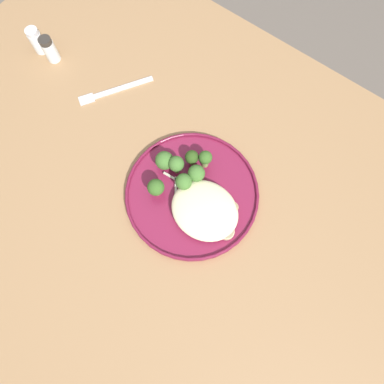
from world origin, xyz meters
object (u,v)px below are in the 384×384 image
object	(u,v)px
broccoli_floret_beside_noodles	(156,188)
broccoli_floret_tall_stalk	(192,157)
broccoli_floret_rear_charred	(184,182)
pepper_shaker	(50,49)
seared_scallop_tilted_round	(179,210)
broccoli_floret_center_pile	(196,173)
seared_scallop_front_small	(226,233)
seared_scallop_half_hidden	(208,212)
seared_scallop_tiny_bay	(216,207)
salt_shaker	(37,41)
seared_scallop_rear_pale	(233,208)
broccoli_floret_right_tilted	(176,164)
broccoli_floret_small_sprig	(205,158)
broccoli_floret_front_edge	(165,161)
dinner_fork	(113,91)
dinner_plate	(192,194)
seared_scallop_center_golden	(207,223)
seared_scallop_large_seared	(191,213)

from	to	relation	value
broccoli_floret_beside_noodles	broccoli_floret_tall_stalk	xyz separation A→B (m)	(0.02, 0.10, -0.01)
broccoli_floret_rear_charred	pepper_shaker	world-z (taller)	pepper_shaker
seared_scallop_tilted_round	broccoli_floret_center_pile	bearing A→B (deg)	100.83
broccoli_floret_rear_charred	seared_scallop_front_small	bearing A→B (deg)	-13.75
seared_scallop_half_hidden	broccoli_floret_center_pile	size ratio (longest dim) A/B	0.71
seared_scallop_tilted_round	seared_scallop_tiny_bay	bearing A→B (deg)	42.46
seared_scallop_tilted_round	salt_shaker	bearing A→B (deg)	166.50
seared_scallop_rear_pale	broccoli_floret_right_tilted	distance (m)	0.15
seared_scallop_front_small	broccoli_floret_small_sprig	world-z (taller)	broccoli_floret_small_sprig
seared_scallop_half_hidden	broccoli_floret_tall_stalk	size ratio (longest dim) A/B	0.76
broccoli_floret_right_tilted	broccoli_floret_small_sprig	size ratio (longest dim) A/B	1.09
seared_scallop_tilted_round	seared_scallop_rear_pale	size ratio (longest dim) A/B	1.02
broccoli_floret_front_edge	broccoli_floret_center_pile	xyz separation A→B (m)	(0.07, 0.02, -0.00)
broccoli_floret_right_tilted	broccoli_floret_tall_stalk	distance (m)	0.04
broccoli_floret_beside_noodles	broccoli_floret_tall_stalk	bearing A→B (deg)	80.47
broccoli_floret_rear_charred	broccoli_floret_front_edge	xyz separation A→B (m)	(-0.06, 0.01, -0.00)
seared_scallop_rear_pale	dinner_fork	size ratio (longest dim) A/B	0.14
dinner_plate	broccoli_floret_front_edge	xyz separation A→B (m)	(-0.09, 0.02, 0.03)
dinner_plate	broccoli_floret_front_edge	size ratio (longest dim) A/B	5.67
broccoli_floret_front_edge	broccoli_floret_right_tilted	distance (m)	0.03
broccoli_floret_rear_charred	broccoli_floret_beside_noodles	world-z (taller)	broccoli_floret_beside_noodles
broccoli_floret_center_pile	broccoli_floret_tall_stalk	size ratio (longest dim) A/B	1.07
broccoli_floret_beside_noodles	salt_shaker	xyz separation A→B (m)	(-0.48, 0.12, -0.01)
broccoli_floret_center_pile	seared_scallop_rear_pale	bearing A→B (deg)	-6.31
broccoli_floret_beside_noodles	salt_shaker	world-z (taller)	salt_shaker
broccoli_floret_front_edge	broccoli_floret_small_sprig	xyz separation A→B (m)	(0.07, 0.06, 0.00)
pepper_shaker	seared_scallop_rear_pale	bearing A→B (deg)	-5.64
seared_scallop_tiny_bay	broccoli_floret_right_tilted	world-z (taller)	broccoli_floret_right_tilted
seared_scallop_center_golden	broccoli_floret_right_tilted	bearing A→B (deg)	154.66
seared_scallop_half_hidden	broccoli_floret_beside_noodles	distance (m)	0.12
seared_scallop_large_seared	seared_scallop_tilted_round	world-z (taller)	seared_scallop_large_seared
dinner_fork	broccoli_floret_front_edge	bearing A→B (deg)	-19.67
seared_scallop_large_seared	broccoli_floret_tall_stalk	world-z (taller)	broccoli_floret_tall_stalk
seared_scallop_front_small	seared_scallop_tilted_round	xyz separation A→B (m)	(-0.11, -0.02, -0.00)
dinner_plate	dinner_fork	size ratio (longest dim) A/B	1.73
broccoli_floret_center_pile	seared_scallop_large_seared	bearing A→B (deg)	-60.31
broccoli_floret_center_pile	dinner_fork	world-z (taller)	broccoli_floret_center_pile
seared_scallop_rear_pale	broccoli_floret_center_pile	bearing A→B (deg)	173.69
broccoli_floret_beside_noodles	dinner_plate	bearing A→B (deg)	35.66
broccoli_floret_tall_stalk	broccoli_floret_right_tilted	bearing A→B (deg)	-111.82
dinner_plate	dinner_fork	bearing A→B (deg)	162.78
broccoli_floret_center_pile	broccoli_floret_small_sprig	size ratio (longest dim) A/B	0.91
seared_scallop_center_golden	broccoli_floret_small_sprig	world-z (taller)	broccoli_floret_small_sprig
seared_scallop_large_seared	salt_shaker	size ratio (longest dim) A/B	0.47
seared_scallop_tilted_round	broccoli_floret_beside_noodles	xyz separation A→B (m)	(-0.06, 0.01, 0.02)
seared_scallop_front_small	seared_scallop_large_seared	distance (m)	0.08
dinner_fork	salt_shaker	distance (m)	0.23
dinner_plate	broccoli_floret_center_pile	size ratio (longest dim) A/B	6.05
seared_scallop_rear_pale	broccoli_floret_center_pile	xyz separation A→B (m)	(-0.10, 0.01, 0.02)
seared_scallop_tilted_round	dinner_fork	world-z (taller)	seared_scallop_tilted_round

